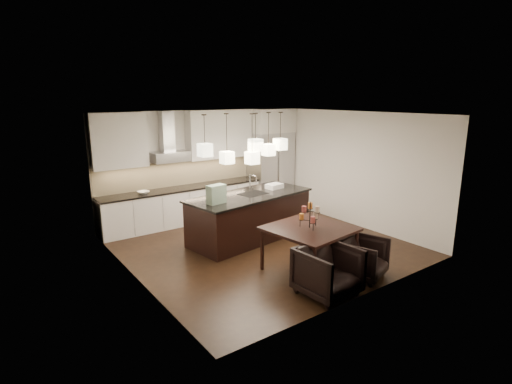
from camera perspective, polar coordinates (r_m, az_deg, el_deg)
floor at (r=8.72m, az=0.78°, el=-7.68°), size 5.50×5.50×0.02m
ceiling at (r=8.13m, az=0.84°, el=11.17°), size 5.50×5.50×0.02m
wall_back at (r=10.61m, az=-8.17°, el=3.95°), size 5.50×0.02×2.80m
wall_front at (r=6.39m, az=15.83°, el=-2.88°), size 5.50×0.02×2.80m
wall_left at (r=7.06m, az=-17.45°, el=-1.44°), size 0.02×5.50×2.80m
wall_right at (r=10.18m, az=13.38°, el=3.30°), size 0.02×5.50×2.80m
refrigerator at (r=11.48m, az=2.09°, el=3.16°), size 1.20×0.72×2.15m
fridge_panel at (r=11.31m, az=2.15°, el=10.15°), size 1.26×0.72×0.65m
lower_cabinets at (r=10.26m, az=-10.21°, el=-1.97°), size 4.21×0.62×0.88m
countertop at (r=10.14m, az=-10.32°, el=0.54°), size 4.21×0.66×0.04m
backsplash at (r=10.34m, az=-11.12°, el=2.65°), size 4.21×0.02×0.63m
upper_cab_left at (r=9.54m, az=-19.08°, el=6.97°), size 1.25×0.35×1.25m
upper_cab_right at (r=10.61m, az=-5.17°, el=8.25°), size 1.85×0.35×1.25m
hood_canopy at (r=9.91m, az=-12.21°, el=4.98°), size 0.90×0.52×0.24m
hood_chimney at (r=9.95m, az=-12.64°, el=8.47°), size 0.30×0.28×0.96m
fruit_bowl at (r=9.69m, az=-15.79°, el=-0.06°), size 0.31×0.31×0.06m
island_body at (r=8.98m, az=-0.89°, el=-3.64°), size 2.93×1.51×0.98m
island_top at (r=8.84m, az=-0.90°, el=-0.45°), size 3.03×1.61×0.04m
faucet at (r=8.94m, az=-0.87°, el=1.25°), size 0.15×0.28×0.43m
tote_bag at (r=8.08m, az=-5.70°, el=-0.32°), size 0.41×0.25×0.38m
food_container at (r=9.38m, az=2.65°, el=0.85°), size 0.41×0.32×0.11m
dining_table at (r=7.47m, az=7.56°, el=-8.06°), size 1.53×1.53×0.83m
candelabra at (r=7.25m, az=7.72°, el=-3.25°), size 0.44×0.44×0.48m
candle_a at (r=7.38m, az=8.47°, el=-3.35°), size 0.09×0.09×0.11m
candle_b at (r=7.29m, az=6.52°, el=-3.50°), size 0.09×0.09×0.11m
candle_c at (r=7.13m, az=8.13°, el=-3.95°), size 0.09×0.09×0.11m
candle_d at (r=7.37m, az=7.76°, el=-1.93°), size 0.09×0.09×0.11m
candle_e at (r=7.12m, az=6.88°, el=-2.44°), size 0.09×0.09×0.11m
candle_f at (r=7.15m, az=8.75°, el=-2.45°), size 0.09×0.09×0.11m
armchair_left at (r=6.63m, az=10.25°, el=-11.12°), size 0.92×0.94×0.81m
armchair_right at (r=7.42m, az=14.94°, el=-9.05°), size 0.97×0.99×0.71m
pendant_a at (r=8.09m, az=-7.30°, el=5.95°), size 0.24×0.24×0.26m
pendant_b at (r=8.53m, az=-4.16°, el=4.92°), size 0.24×0.24×0.26m
pendant_c at (r=8.55m, az=-0.07°, el=6.72°), size 0.24×0.24×0.26m
pendant_d at (r=9.09m, az=1.78°, el=6.05°), size 0.24×0.24×0.26m
pendant_e at (r=9.18m, az=3.48°, el=6.83°), size 0.24×0.24×0.26m
pendant_f at (r=8.48m, az=-0.56°, el=4.90°), size 0.24×0.24×0.26m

